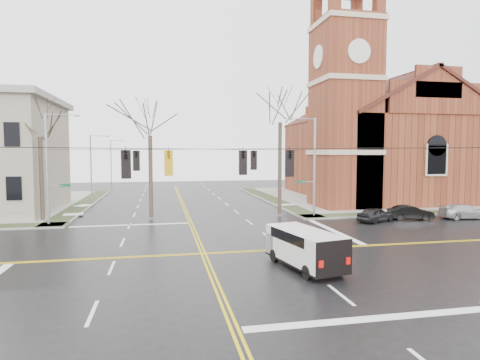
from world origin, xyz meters
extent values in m
plane|color=black|center=(0.00, 0.00, 0.00)|extent=(120.00, 120.00, 0.00)
cube|color=gray|center=(25.00, 25.00, 0.07)|extent=(30.00, 30.00, 0.15)
cube|color=#29341C|center=(11.20, 25.00, 0.15)|extent=(2.00, 30.00, 0.02)
cube|color=#29341C|center=(25.00, 11.20, 0.15)|extent=(30.00, 2.00, 0.02)
cube|color=#29341C|center=(-11.20, 25.00, 0.15)|extent=(2.00, 30.00, 0.02)
cube|color=gold|center=(-0.12, 0.00, 0.01)|extent=(0.12, 100.00, 0.01)
cube|color=gold|center=(0.12, 0.00, 0.01)|extent=(0.12, 100.00, 0.01)
cube|color=gold|center=(0.00, -0.12, 0.01)|extent=(100.00, 0.12, 0.01)
cube|color=gold|center=(0.00, 0.12, 0.01)|extent=(100.00, 0.12, 0.01)
cube|color=silver|center=(5.00, -10.50, 0.01)|extent=(9.50, 0.50, 0.01)
cube|color=silver|center=(-5.00, 10.50, 0.01)|extent=(9.50, 0.50, 0.01)
cube|color=silver|center=(10.50, 5.00, 0.01)|extent=(0.50, 9.50, 0.01)
cube|color=maroon|center=(17.00, 17.00, 10.00)|extent=(6.00, 6.00, 20.00)
cube|color=beige|center=(17.00, 17.00, 19.50)|extent=(6.30, 6.30, 0.50)
cylinder|color=silver|center=(17.00, 13.95, 16.00)|extent=(2.40, 0.15, 2.40)
cylinder|color=silver|center=(13.95, 17.00, 16.00)|extent=(0.15, 2.40, 2.40)
cube|color=maroon|center=(26.00, 26.00, 5.00)|extent=(18.00, 24.00, 10.00)
cube|color=maroon|center=(16.80, 20.00, 2.20)|extent=(2.00, 5.00, 4.40)
cylinder|color=gray|center=(11.50, 11.50, 4.65)|extent=(0.20, 0.20, 9.00)
cylinder|color=gray|center=(10.90, 11.50, 3.30)|extent=(1.20, 0.06, 0.06)
cube|color=#0D4E28|center=(10.20, 11.50, 3.30)|extent=(0.90, 0.04, 0.25)
cylinder|color=gray|center=(10.30, 11.50, 9.05)|extent=(2.40, 0.08, 0.08)
cube|color=gray|center=(9.10, 11.50, 9.00)|extent=(0.50, 0.22, 0.15)
cylinder|color=gray|center=(-11.50, 11.50, 4.65)|extent=(0.20, 0.20, 9.00)
cylinder|color=gray|center=(-10.90, 11.50, 3.30)|extent=(1.20, 0.06, 0.06)
cube|color=#0D4E28|center=(-10.20, 11.50, 3.30)|extent=(0.90, 0.04, 0.25)
cylinder|color=gray|center=(-10.30, 11.50, 9.05)|extent=(2.40, 0.08, 0.08)
cube|color=gray|center=(-9.10, 11.50, 9.00)|extent=(0.50, 0.22, 0.15)
cylinder|color=black|center=(0.00, 0.00, 6.20)|extent=(23.02, 23.02, 0.03)
cylinder|color=black|center=(0.00, 0.00, 6.20)|extent=(23.02, 23.02, 0.03)
imported|color=black|center=(-4.00, -4.00, 5.45)|extent=(0.21, 0.26, 1.30)
imported|color=black|center=(4.00, 4.00, 5.45)|extent=(0.21, 0.26, 1.30)
imported|color=#D39C0C|center=(-2.00, -2.00, 5.45)|extent=(0.21, 0.26, 1.30)
imported|color=black|center=(-4.00, 4.00, 5.45)|extent=(0.21, 0.26, 1.30)
imported|color=black|center=(4.00, -4.00, 5.45)|extent=(0.21, 0.26, 1.30)
imported|color=black|center=(2.00, -2.00, 5.45)|extent=(0.21, 0.26, 1.30)
cylinder|color=gray|center=(-10.80, 28.00, 4.10)|extent=(0.16, 0.16, 8.00)
cylinder|color=gray|center=(-9.80, 28.00, 8.00)|extent=(2.00, 0.07, 0.07)
cube|color=gray|center=(-8.80, 28.00, 7.95)|extent=(0.45, 0.20, 0.13)
cylinder|color=gray|center=(-10.80, 48.00, 4.10)|extent=(0.16, 0.16, 8.00)
cylinder|color=gray|center=(-9.80, 48.00, 8.00)|extent=(2.00, 0.07, 0.07)
cube|color=gray|center=(-8.80, 48.00, 7.95)|extent=(0.45, 0.20, 0.13)
cube|color=white|center=(4.87, -3.97, 1.15)|extent=(2.95, 5.37, 1.63)
cube|color=white|center=(4.45, -1.91, 0.91)|extent=(2.10, 1.24, 1.15)
cube|color=black|center=(4.38, -1.58, 1.44)|extent=(1.76, 0.47, 0.77)
cube|color=black|center=(4.83, -3.79, 1.68)|extent=(2.64, 3.78, 0.53)
cube|color=#B70C0A|center=(4.66, -6.66, 0.96)|extent=(0.24, 0.11, 0.33)
cube|color=#B70C0A|center=(6.12, -6.36, 0.96)|extent=(0.24, 0.11, 0.33)
cube|color=black|center=(4.87, -3.97, 0.32)|extent=(3.00, 5.43, 0.10)
cylinder|color=black|center=(3.67, -2.51, 0.34)|extent=(0.38, 0.73, 0.69)
cylinder|color=black|center=(5.40, -2.15, 0.34)|extent=(0.38, 0.73, 0.69)
cylinder|color=black|center=(4.35, -5.79, 0.34)|extent=(0.38, 0.73, 0.69)
cylinder|color=black|center=(6.07, -5.44, 0.34)|extent=(0.38, 0.73, 0.69)
imported|color=black|center=(15.75, 7.98, 0.64)|extent=(4.04, 2.95, 1.28)
imported|color=black|center=(19.41, 8.44, 0.64)|extent=(4.07, 2.09, 1.28)
imported|color=#B4B5B7|center=(24.57, 7.97, 0.66)|extent=(4.69, 2.28, 1.31)
cylinder|color=#342B21|center=(-12.57, 13.77, 3.75)|extent=(0.36, 0.36, 7.19)
cylinder|color=#342B21|center=(-3.33, 13.25, 3.81)|extent=(0.36, 0.36, 7.33)
cylinder|color=#342B21|center=(8.59, 12.87, 4.47)|extent=(0.36, 0.36, 8.65)
camera|label=1|loc=(-2.38, -23.42, 6.03)|focal=30.00mm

